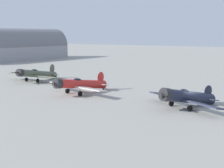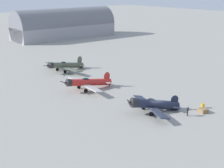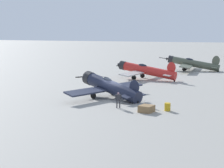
{
  "view_description": "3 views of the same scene",
  "coord_description": "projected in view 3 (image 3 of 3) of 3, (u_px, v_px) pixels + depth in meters",
  "views": [
    {
      "loc": [
        12.87,
        -39.41,
        9.64
      ],
      "look_at": [
        -13.69,
        2.59,
        1.6
      ],
      "focal_mm": 49.84,
      "sensor_mm": 36.0,
      "label": 1
    },
    {
      "loc": [
        36.17,
        -45.04,
        22.01
      ],
      "look_at": [
        -13.69,
        2.59,
        1.6
      ],
      "focal_mm": 56.27,
      "sensor_mm": 36.0,
      "label": 2
    },
    {
      "loc": [
        41.91,
        14.16,
        8.44
      ],
      "look_at": [
        -0.0,
        0.0,
        1.8
      ],
      "focal_mm": 58.95,
      "sensor_mm": 36.0,
      "label": 3
    }
  ],
  "objects": [
    {
      "name": "airplane_mid_apron",
      "position": [
        145.0,
        70.0,
        61.81
      ],
      "size": [
        12.64,
        10.72,
        3.26
      ],
      "rotation": [
        0.0,
        0.0,
        4.5
      ],
      "color": "red",
      "rests_on": "ground_plane"
    },
    {
      "name": "airplane_foreground",
      "position": [
        109.0,
        86.0,
        45.13
      ],
      "size": [
        11.58,
        9.64,
        3.23
      ],
      "rotation": [
        0.0,
        0.0,
        4.26
      ],
      "color": "#1E2338",
      "rests_on": "ground_plane"
    },
    {
      "name": "ground_crew_mechanic",
      "position": [
        118.0,
        98.0,
        39.43
      ],
      "size": [
        0.36,
        0.65,
        1.73
      ],
      "rotation": [
        0.0,
        0.0,
        0.28
      ],
      "color": "#2D2D33",
      "rests_on": "ground_plane"
    },
    {
      "name": "ground_plane",
      "position": [
        112.0,
        99.0,
        45.0
      ],
      "size": [
        400.0,
        400.0,
        0.0
      ],
      "primitive_type": "plane",
      "color": "gray"
    },
    {
      "name": "fuel_drum",
      "position": [
        167.0,
        107.0,
        38.19
      ],
      "size": [
        0.66,
        0.66,
        0.83
      ],
      "color": "gold",
      "rests_on": "ground_plane"
    },
    {
      "name": "equipment_crate",
      "position": [
        146.0,
        109.0,
        37.6
      ],
      "size": [
        1.7,
        1.62,
        0.7
      ],
      "rotation": [
        0.0,
        0.0,
        2.89
      ],
      "color": "olive",
      "rests_on": "ground_plane"
    },
    {
      "name": "airplane_far_line",
      "position": [
        192.0,
        63.0,
        74.86
      ],
      "size": [
        13.31,
        12.33,
        3.28
      ],
      "rotation": [
        0.0,
        0.0,
        4.72
      ],
      "color": "#4C5442",
      "rests_on": "ground_plane"
    }
  ]
}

